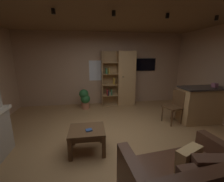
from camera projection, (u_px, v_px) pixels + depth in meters
floor at (115, 141)px, 3.27m from camera, size 6.14×5.37×0.02m
wall_back at (103, 69)px, 5.56m from camera, size 6.26×0.06×2.67m
ceiling at (115, 8)px, 2.63m from camera, size 6.14×5.37×0.02m
window_pane_back at (98, 71)px, 5.51m from camera, size 0.65×0.01×0.75m
bookshelf_cabinet at (124, 79)px, 5.48m from camera, size 1.23×0.41×2.00m
kitchen_bar_counter at (203, 105)px, 4.10m from camera, size 1.35×0.59×1.01m
tissue_box at (215, 85)px, 3.97m from camera, size 0.13×0.13×0.11m
coffee_table at (87, 133)px, 2.85m from camera, size 0.68×0.58×0.47m
table_book_0 at (89, 130)px, 2.76m from camera, size 0.14×0.12×0.03m
dining_chair at (175, 104)px, 4.07m from camera, size 0.51×0.51×0.92m
potted_floor_plant at (85, 98)px, 5.15m from camera, size 0.37×0.34×0.70m
wall_mounted_tv at (145, 65)px, 5.69m from camera, size 0.84×0.06×0.47m
track_light_spot_1 at (53, 11)px, 2.53m from camera, size 0.07×0.07×0.09m
track_light_spot_2 at (114, 14)px, 2.66m from camera, size 0.07×0.07×0.09m
track_light_spot_3 at (167, 16)px, 2.82m from camera, size 0.07×0.07×0.09m
track_light_spot_4 at (217, 18)px, 2.98m from camera, size 0.07×0.07×0.09m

